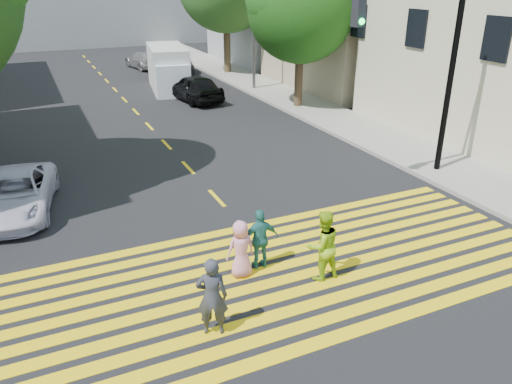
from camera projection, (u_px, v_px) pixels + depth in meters
ground at (313, 301)px, 10.82m from camera, size 120.00×120.00×0.00m
sidewalk_right at (307, 107)px, 26.54m from camera, size 3.00×60.00×0.15m
crosswalk at (286, 272)px, 11.88m from camera, size 13.40×5.30×0.01m
lane_line at (119, 94)px, 29.57m from camera, size 0.12×34.40×0.01m
building_right_tan at (370, 2)px, 30.38m from camera, size 10.00×10.00×10.00m
tree_right_near at (303, 1)px, 24.47m from camera, size 6.72×6.40×7.86m
pedestrian_man at (212, 297)px, 9.55m from camera, size 0.72×0.60×1.68m
pedestrian_woman at (323, 246)px, 11.34m from camera, size 0.83×0.65×1.70m
pedestrian_child at (241, 249)px, 11.49m from camera, size 0.71×0.49×1.40m
pedestrian_extra at (260, 239)px, 11.79m from camera, size 0.91×0.43×1.52m
white_sedan at (16, 194)px, 14.65m from camera, size 2.69×4.59×1.20m
dark_car_near at (194, 88)px, 27.71m from camera, size 2.42×4.61×1.50m
silver_car at (144, 60)px, 37.59m from camera, size 2.46×4.59×1.26m
dark_car_parked at (179, 64)px, 35.27m from camera, size 2.03×4.38×1.39m
white_van at (169, 70)px, 30.26m from camera, size 2.83×5.71×2.58m
traffic_signal at (428, 52)px, 15.61m from camera, size 4.52×0.77×6.63m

